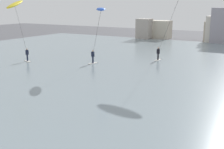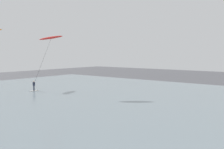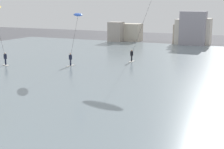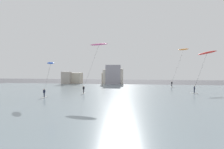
{
  "view_description": "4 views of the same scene",
  "coord_description": "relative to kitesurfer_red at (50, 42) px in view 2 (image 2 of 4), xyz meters",
  "views": [
    {
      "loc": [
        6.66,
        -1.27,
        7.14
      ],
      "look_at": [
        -0.68,
        11.15,
        3.74
      ],
      "focal_mm": 48.32,
      "sensor_mm": 36.0,
      "label": 1
    },
    {
      "loc": [
        -7.65,
        2.47,
        6.25
      ],
      "look_at": [
        2.0,
        10.05,
        5.19
      ],
      "focal_mm": 40.23,
      "sensor_mm": 36.0,
      "label": 2
    },
    {
      "loc": [
        7.77,
        -5.71,
        7.75
      ],
      "look_at": [
        -0.65,
        12.75,
        3.28
      ],
      "focal_mm": 51.32,
      "sensor_mm": 36.0,
      "label": 3
    },
    {
      "loc": [
        3.35,
        -5.17,
        5.91
      ],
      "look_at": [
        0.65,
        17.31,
        4.94
      ],
      "focal_mm": 30.31,
      "sensor_mm": 36.0,
      "label": 4
    }
  ],
  "objects": [
    {
      "name": "kitesurfer_red",
      "position": [
        0.0,
        0.0,
        0.0
      ],
      "size": [
        3.86,
        4.74,
        8.99
      ],
      "color": "silver",
      "rests_on": "water_bay"
    }
  ]
}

